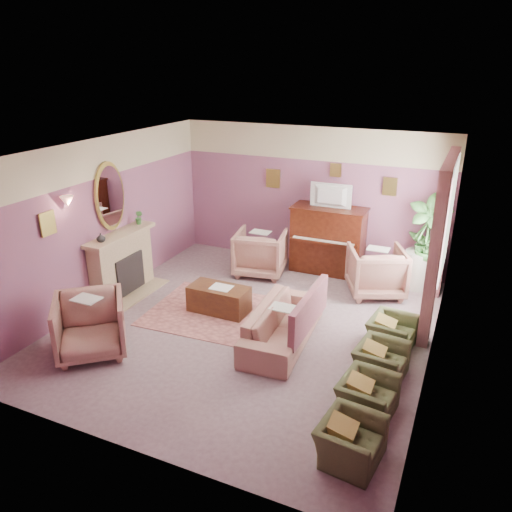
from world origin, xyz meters
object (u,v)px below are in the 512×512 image
at_px(floral_armchair_right, 376,269).
at_px(floral_armchair_front, 90,323).
at_px(coffee_table, 219,299).
at_px(olive_chair_c, 381,356).
at_px(piano, 328,241).
at_px(side_table, 418,269).
at_px(olive_chair_a, 351,435).
at_px(sofa, 283,317).
at_px(olive_chair_b, 368,391).
at_px(olive_chair_d, 392,328).
at_px(floral_armchair_left, 260,250).
at_px(television, 330,194).

xyz_separation_m(floral_armchair_right, floral_armchair_front, (-3.33, -3.66, 0.00)).
height_order(coffee_table, olive_chair_c, olive_chair_c).
bearing_deg(olive_chair_c, coffee_table, 164.90).
xyz_separation_m(piano, side_table, (1.76, -0.04, -0.30)).
distance_m(floral_armchair_front, side_table, 5.84).
bearing_deg(olive_chair_c, piano, 117.92).
height_order(coffee_table, side_table, side_table).
bearing_deg(piano, olive_chair_a, -70.71).
bearing_deg(olive_chair_c, floral_armchair_right, 103.06).
bearing_deg(sofa, olive_chair_b, -36.57).
distance_m(floral_armchair_front, olive_chair_d, 4.38).
relative_size(olive_chair_b, olive_chair_d, 1.00).
height_order(floral_armchair_left, olive_chair_c, floral_armchair_left).
xyz_separation_m(coffee_table, olive_chair_a, (2.85, -2.41, 0.08)).
relative_size(piano, olive_chair_a, 1.97).
bearing_deg(olive_chair_d, television, 126.07).
bearing_deg(floral_armchair_right, piano, 149.29).
xyz_separation_m(floral_armchair_left, floral_armchair_front, (-1.06, -3.65, 0.00)).
distance_m(floral_armchair_left, floral_armchair_right, 2.27).
relative_size(piano, television, 1.75).
bearing_deg(sofa, television, 93.42).
bearing_deg(piano, television, -90.00).
distance_m(floral_armchair_left, olive_chair_c, 3.83).
bearing_deg(floral_armchair_right, sofa, -112.73).
xyz_separation_m(sofa, floral_armchair_right, (0.93, 2.23, 0.09)).
relative_size(piano, olive_chair_d, 1.97).
xyz_separation_m(olive_chair_c, side_table, (0.07, 3.15, 0.04)).
height_order(piano, olive_chair_b, piano).
bearing_deg(olive_chair_c, side_table, 88.81).
distance_m(piano, floral_armchair_left, 1.35).
relative_size(floral_armchair_right, olive_chair_d, 1.38).
bearing_deg(floral_armchair_left, floral_armchair_front, -106.18).
bearing_deg(side_table, olive_chair_a, -90.78).
xyz_separation_m(floral_armchair_front, olive_chair_d, (3.92, 1.94, -0.18)).
bearing_deg(television, olive_chair_d, -53.93).
height_order(sofa, olive_chair_d, sofa).
height_order(floral_armchair_right, olive_chair_a, floral_armchair_right).
height_order(television, side_table, television).
xyz_separation_m(floral_armchair_front, side_table, (3.99, 4.27, -0.14)).
height_order(television, olive_chair_c, television).
relative_size(floral_armchair_front, olive_chair_d, 1.38).
bearing_deg(piano, coffee_table, -115.55).
distance_m(floral_armchair_front, olive_chair_b, 3.94).
xyz_separation_m(floral_armchair_front, olive_chair_a, (3.92, -0.52, -0.18)).
bearing_deg(coffee_table, piano, 64.45).
relative_size(sofa, side_table, 2.82).
distance_m(olive_chair_b, olive_chair_d, 1.64).
xyz_separation_m(coffee_table, floral_armchair_right, (2.26, 1.77, 0.26)).
distance_m(coffee_table, side_table, 3.77).
bearing_deg(television, sofa, -86.58).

